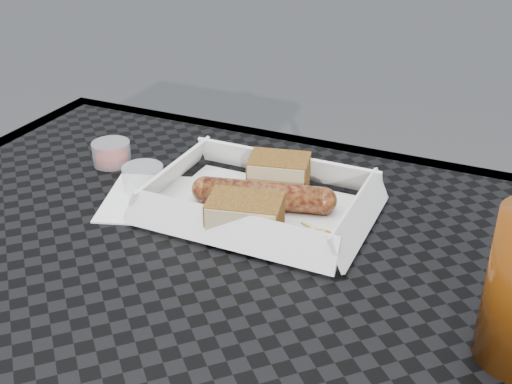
{
  "coord_description": "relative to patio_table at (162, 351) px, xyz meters",
  "views": [
    {
      "loc": [
        0.29,
        -0.41,
        1.11
      ],
      "look_at": [
        0.03,
        0.17,
        0.78
      ],
      "focal_mm": 45.0,
      "sensor_mm": 36.0,
      "label": 1
    }
  ],
  "objects": [
    {
      "name": "veg_garnish",
      "position": [
        0.1,
        0.14,
        0.08
      ],
      "size": [
        0.03,
        0.03,
        0.0
      ],
      "color": "#E54A09",
      "rests_on": "food_tray"
    },
    {
      "name": "condiment_cup_empty",
      "position": [
        -0.12,
        0.17,
        0.09
      ],
      "size": [
        0.05,
        0.05,
        0.03
      ],
      "primitive_type": "cylinder",
      "color": "silver",
      "rests_on": "patio_table"
    },
    {
      "name": "bread_far",
      "position": [
        0.04,
        0.12,
        0.1
      ],
      "size": [
        0.09,
        0.07,
        0.04
      ],
      "primitive_type": "cube",
      "rotation": [
        0.0,
        0.0,
        0.23
      ],
      "color": "brown",
      "rests_on": "food_tray"
    },
    {
      "name": "condiment_cup_sauce",
      "position": [
        -0.2,
        0.21,
        0.09
      ],
      "size": [
        0.05,
        0.05,
        0.03
      ],
      "primitive_type": "cylinder",
      "color": "maroon",
      "rests_on": "patio_table"
    },
    {
      "name": "bratwurst",
      "position": [
        0.03,
        0.18,
        0.1
      ],
      "size": [
        0.16,
        0.06,
        0.03
      ],
      "rotation": [
        0.0,
        0.0,
        0.23
      ],
      "color": "brown",
      "rests_on": "food_tray"
    },
    {
      "name": "patio_table",
      "position": [
        0.0,
        0.0,
        0.0
      ],
      "size": [
        0.8,
        0.8,
        0.74
      ],
      "color": "black",
      "rests_on": "ground"
    },
    {
      "name": "napkin",
      "position": [
        -0.09,
        0.15,
        0.08
      ],
      "size": [
        0.15,
        0.15,
        0.0
      ],
      "primitive_type": "cube",
      "rotation": [
        0.0,
        0.0,
        0.32
      ],
      "color": "white",
      "rests_on": "patio_table"
    },
    {
      "name": "food_tray",
      "position": [
        0.03,
        0.18,
        0.08
      ],
      "size": [
        0.22,
        0.15,
        0.0
      ],
      "primitive_type": "cube",
      "color": "white",
      "rests_on": "patio_table"
    },
    {
      "name": "bread_near",
      "position": [
        0.03,
        0.22,
        0.1
      ],
      "size": [
        0.08,
        0.06,
        0.04
      ],
      "primitive_type": "cube",
      "rotation": [
        0.0,
        0.0,
        0.23
      ],
      "color": "brown",
      "rests_on": "food_tray"
    }
  ]
}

